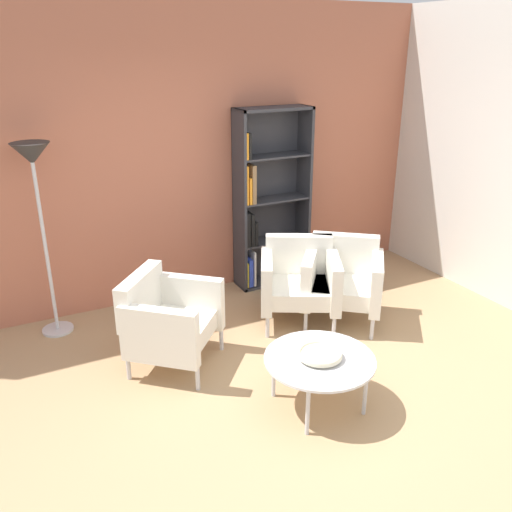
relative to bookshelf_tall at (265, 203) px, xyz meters
name	(u,v)px	position (x,y,z in m)	size (l,w,h in m)	color
ground_plane	(298,422)	(-0.92, -2.26, -0.91)	(8.32, 8.32, 0.00)	tan
brick_back_panel	(174,157)	(-0.92, 0.20, 0.54)	(6.40, 0.12, 2.90)	#B2664C
bookshelf_tall	(265,203)	(0.00, 0.00, 0.00)	(0.80, 0.30, 1.90)	#333338
coffee_table_low	(319,361)	(-0.68, -2.15, -0.54)	(0.80, 0.80, 0.40)	silver
decorative_bowl	(320,354)	(-0.68, -2.15, -0.48)	(0.32, 0.32, 0.05)	beige
armchair_corner_red	(167,318)	(-1.47, -1.11, -0.50)	(0.94, 0.95, 0.78)	white
armchair_by_bookshelf	(299,280)	(-0.12, -0.93, -0.50)	(0.93, 0.90, 0.78)	white
armchair_spare_guest	(343,279)	(0.26, -1.10, -0.50)	(0.95, 0.94, 0.78)	white
floor_lamp_torchiere	(35,178)	(-2.24, -0.13, 0.53)	(0.32, 0.32, 1.74)	silver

